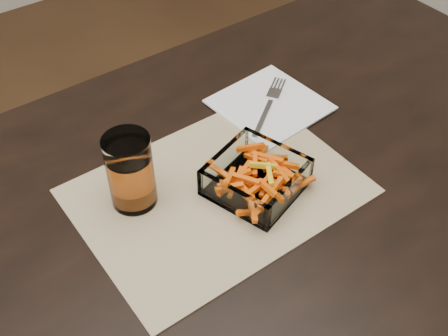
# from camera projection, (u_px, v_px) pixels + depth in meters

# --- Properties ---
(dining_table) EXTENTS (1.60, 0.90, 0.75)m
(dining_table) POSITION_uv_depth(u_px,v_px,m) (221.00, 244.00, 0.96)
(dining_table) COLOR black
(dining_table) RESTS_ON ground
(placemat) EXTENTS (0.45, 0.33, 0.00)m
(placemat) POSITION_uv_depth(u_px,v_px,m) (217.00, 191.00, 0.93)
(placemat) COLOR tan
(placemat) RESTS_ON dining_table
(glass_bowl) EXTENTS (0.17, 0.17, 0.05)m
(glass_bowl) POSITION_uv_depth(u_px,v_px,m) (256.00, 179.00, 0.92)
(glass_bowl) COLOR white
(glass_bowl) RESTS_ON placemat
(tumbler) EXTENTS (0.07, 0.07, 0.13)m
(tumbler) POSITION_uv_depth(u_px,v_px,m) (131.00, 173.00, 0.87)
(tumbler) COLOR white
(tumbler) RESTS_ON placemat
(napkin) EXTENTS (0.20, 0.20, 0.00)m
(napkin) POSITION_uv_depth(u_px,v_px,m) (270.00, 104.00, 1.09)
(napkin) COLOR white
(napkin) RESTS_ON placemat
(fork) EXTENTS (0.16, 0.12, 0.00)m
(fork) POSITION_uv_depth(u_px,v_px,m) (270.00, 104.00, 1.09)
(fork) COLOR silver
(fork) RESTS_ON napkin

